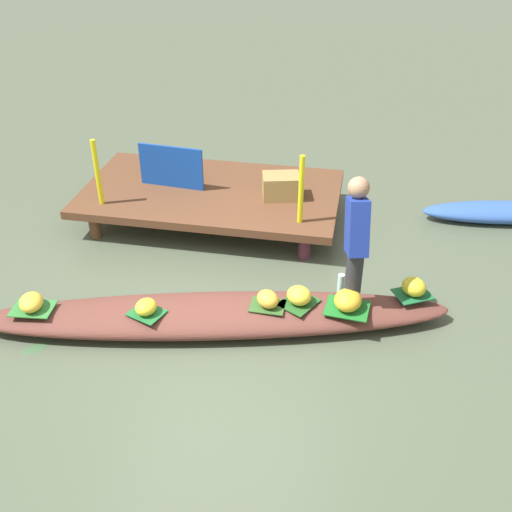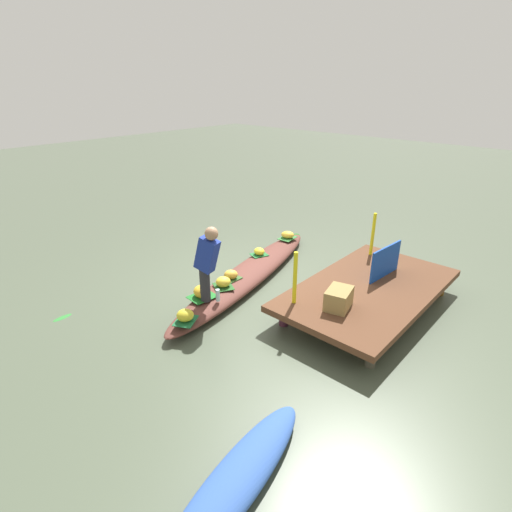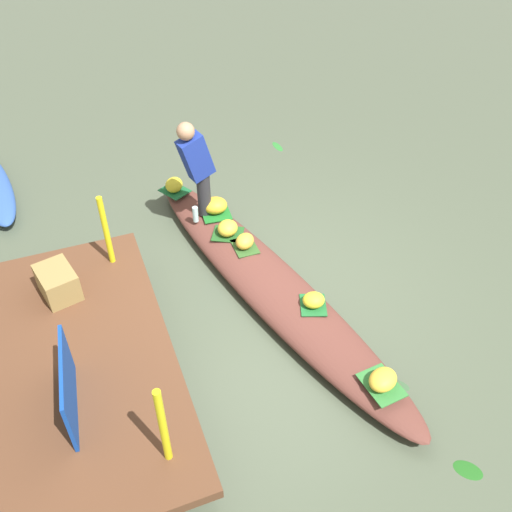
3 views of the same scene
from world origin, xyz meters
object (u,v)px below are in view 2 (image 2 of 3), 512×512
(banana_bunch_1, at_px, (185,315))
(vendor_person, at_px, (207,260))
(banana_bunch_0, at_px, (231,275))
(water_bottle, at_px, (218,295))
(vendor_boat, at_px, (248,274))
(banana_bunch_3, at_px, (223,282))
(banana_bunch_2, at_px, (202,291))
(banana_bunch_4, at_px, (288,235))
(banana_bunch_5, at_px, (259,251))
(moored_boat, at_px, (237,480))
(produce_crate, at_px, (339,299))
(market_banner, at_px, (385,262))

(banana_bunch_1, bearing_deg, vendor_person, -164.85)
(banana_bunch_0, height_order, water_bottle, water_bottle)
(vendor_boat, bearing_deg, banana_bunch_3, -0.43)
(banana_bunch_3, distance_m, water_bottle, 0.47)
(banana_bunch_2, height_order, water_bottle, water_bottle)
(banana_bunch_4, relative_size, banana_bunch_5, 1.26)
(banana_bunch_3, bearing_deg, moored_boat, 47.96)
(banana_bunch_0, distance_m, water_bottle, 0.77)
(banana_bunch_5, height_order, vendor_person, vendor_person)
(banana_bunch_1, relative_size, banana_bunch_4, 0.88)
(banana_bunch_3, relative_size, banana_bunch_4, 0.89)
(banana_bunch_0, height_order, banana_bunch_5, banana_bunch_0)
(banana_bunch_0, xyz_separation_m, banana_bunch_1, (1.38, 0.45, 0.01))
(produce_crate, bearing_deg, banana_bunch_0, -84.61)
(vendor_person, height_order, produce_crate, vendor_person)
(banana_bunch_0, bearing_deg, banana_bunch_5, -163.67)
(banana_bunch_2, relative_size, water_bottle, 1.49)
(moored_boat, distance_m, banana_bunch_5, 4.79)
(vendor_boat, distance_m, banana_bunch_1, 1.98)
(banana_bunch_0, distance_m, produce_crate, 2.03)
(moored_boat, height_order, banana_bunch_0, banana_bunch_0)
(banana_bunch_0, relative_size, banana_bunch_5, 1.07)
(vendor_boat, distance_m, banana_bunch_2, 1.31)
(banana_bunch_4, distance_m, market_banner, 2.61)
(banana_bunch_0, xyz_separation_m, produce_crate, (-0.19, 2.01, 0.21))
(vendor_person, bearing_deg, market_banner, 143.28)
(banana_bunch_1, distance_m, produce_crate, 2.22)
(banana_bunch_1, relative_size, banana_bunch_5, 1.11)
(produce_crate, bearing_deg, banana_bunch_1, -44.77)
(banana_bunch_2, bearing_deg, banana_bunch_4, -169.07)
(vendor_boat, height_order, banana_bunch_0, banana_bunch_0)
(moored_boat, distance_m, water_bottle, 3.03)
(vendor_person, xyz_separation_m, water_bottle, (-0.10, 0.09, -0.61))
(banana_bunch_4, relative_size, market_banner, 0.34)
(vendor_boat, bearing_deg, vendor_person, 2.80)
(vendor_boat, bearing_deg, banana_bunch_4, -179.90)
(banana_bunch_5, bearing_deg, market_banner, 101.30)
(moored_boat, xyz_separation_m, banana_bunch_0, (-2.61, -2.69, 0.23))
(moored_boat, bearing_deg, vendor_person, -136.64)
(vendor_person, bearing_deg, banana_bunch_5, -161.87)
(moored_boat, height_order, banana_bunch_5, banana_bunch_5)
(vendor_boat, bearing_deg, water_bottle, 7.89)
(moored_boat, relative_size, water_bottle, 10.71)
(banana_bunch_5, xyz_separation_m, vendor_person, (1.88, 0.61, 0.63))
(vendor_boat, height_order, banana_bunch_1, banana_bunch_1)
(water_bottle, bearing_deg, banana_bunch_2, -72.28)
(banana_bunch_5, height_order, produce_crate, produce_crate)
(market_banner, bearing_deg, vendor_person, -31.71)
(banana_bunch_0, height_order, vendor_person, vendor_person)
(banana_bunch_2, height_order, produce_crate, produce_crate)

